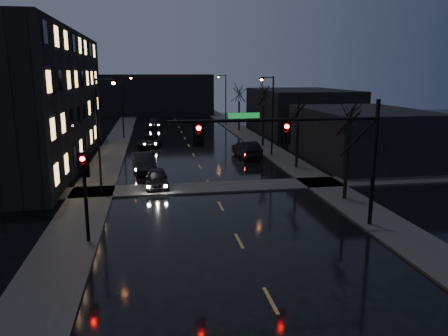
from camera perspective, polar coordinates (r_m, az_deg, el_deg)
name	(u,v)px	position (r m, az deg, el deg)	size (l,w,h in m)	color
ground	(287,331)	(15.53, 8.19, -20.31)	(160.00, 160.00, 0.00)	black
sidewalk_left	(112,152)	(48.33, -14.43, 2.08)	(3.00, 140.00, 0.12)	#2D2D2B
sidewalk_right	(266,147)	(49.77, 5.47, 2.70)	(3.00, 140.00, 0.12)	#2D2D2B
sidewalk_cross	(211,187)	(32.28, -1.69, -2.54)	(40.00, 3.00, 0.12)	#2D2D2B
apartment_block	(13,99)	(44.24, -25.87, 8.09)	(12.00, 30.00, 12.00)	black
commercial_right_near	(362,136)	(43.55, 17.57, 4.05)	(10.00, 14.00, 5.00)	black
commercial_right_far	(300,111)	(64.24, 9.94, 7.39)	(12.00, 18.00, 6.00)	black
far_block	(157,95)	(90.53, -8.78, 9.45)	(22.00, 10.00, 8.00)	black
signal_mast	(309,141)	(23.13, 10.99, 3.46)	(11.11, 0.41, 7.00)	black
signal_pole_left	(85,185)	(22.32, -17.74, -2.09)	(0.35, 0.41, 4.53)	black
tree_near	(350,107)	(29.33, 16.13, 7.70)	(3.52, 3.52, 8.08)	black
tree_mid_a	(299,103)	(38.60, 9.71, 8.43)	(3.30, 3.30, 7.58)	black
tree_mid_b	(264,88)	(50.05, 5.22, 10.30)	(3.74, 3.74, 8.59)	black
tree_far	(239,89)	(63.71, 2.00, 10.28)	(3.43, 3.43, 7.88)	black
streetlight_l_near	(101,127)	(30.82, -15.78, 5.22)	(1.53, 0.28, 8.00)	black
streetlight_l_far	(124,101)	(57.63, -12.94, 8.48)	(1.53, 0.28, 8.00)	black
streetlight_r_mid	(271,109)	(44.16, 6.10, 7.63)	(1.53, 0.28, 8.00)	black
streetlight_r_far	(224,95)	(71.48, 0.06, 9.48)	(1.53, 0.28, 8.00)	black
oncoming_car_a	(157,178)	(32.66, -8.80, -1.34)	(1.66, 4.11, 1.40)	black
oncoming_car_b	(144,162)	(38.19, -10.43, 0.73)	(1.68, 4.82, 1.59)	black
oncoming_car_c	(150,141)	(50.92, -9.62, 3.52)	(2.27, 4.93, 1.37)	black
oncoming_car_d	(154,123)	(69.03, -9.10, 5.85)	(2.04, 5.02, 1.46)	black
lead_car	(247,149)	(43.88, 2.97, 2.45)	(1.74, 4.98, 1.64)	black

